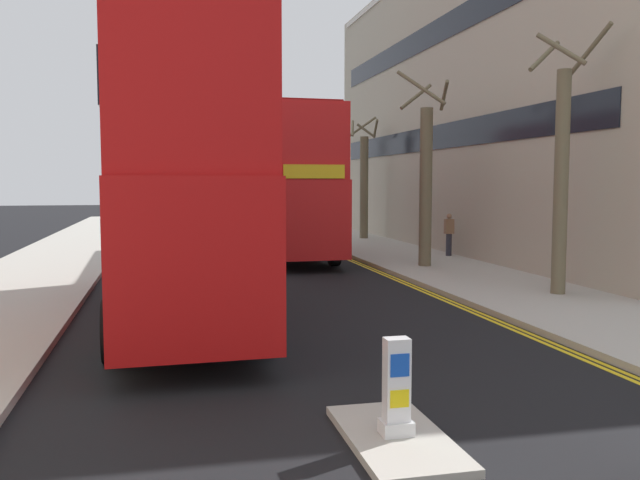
% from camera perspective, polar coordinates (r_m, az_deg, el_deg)
% --- Properties ---
extents(sidewalk_right, '(4.00, 80.00, 0.14)m').
position_cam_1_polar(sidewalk_right, '(20.37, 13.44, -3.35)').
color(sidewalk_right, '#ADA89E').
rests_on(sidewalk_right, ground).
extents(sidewalk_left, '(4.00, 80.00, 0.14)m').
position_cam_1_polar(sidewalk_left, '(18.70, -25.21, -4.42)').
color(sidewalk_left, '#ADA89E').
rests_on(sidewalk_left, ground).
extents(kerb_line_outer, '(0.10, 56.00, 0.01)m').
position_cam_1_polar(kerb_line_outer, '(17.71, 10.20, -4.74)').
color(kerb_line_outer, yellow).
rests_on(kerb_line_outer, ground).
extents(kerb_line_inner, '(0.10, 56.00, 0.01)m').
position_cam_1_polar(kerb_line_inner, '(17.65, 9.73, -4.77)').
color(kerb_line_inner, yellow).
rests_on(kerb_line_inner, ground).
extents(traffic_island, '(1.10, 2.20, 0.10)m').
position_cam_1_polar(traffic_island, '(8.00, 6.46, -16.37)').
color(traffic_island, '#ADA89E').
rests_on(traffic_island, ground).
extents(keep_left_bollard, '(0.36, 0.28, 1.11)m').
position_cam_1_polar(keep_left_bollard, '(7.81, 6.51, -12.56)').
color(keep_left_bollard, silver).
rests_on(keep_left_bollard, traffic_island).
extents(double_decker_bus_away, '(3.03, 10.87, 5.64)m').
position_cam_1_polar(double_decker_bus_away, '(14.71, -12.05, 5.11)').
color(double_decker_bus_away, '#B20F0F').
rests_on(double_decker_bus_away, ground).
extents(double_decker_bus_oncoming, '(3.08, 10.88, 5.64)m').
position_cam_1_polar(double_decker_bus_oncoming, '(26.60, -3.42, 5.07)').
color(double_decker_bus_oncoming, red).
rests_on(double_decker_bus_oncoming, ground).
extents(pedestrian_far, '(0.34, 0.22, 1.62)m').
position_cam_1_polar(pedestrian_far, '(26.20, 10.88, 0.52)').
color(pedestrian_far, '#2D2D38').
rests_on(pedestrian_far, sidewalk_right).
extents(street_tree_near, '(1.72, 1.70, 6.66)m').
position_cam_1_polar(street_tree_near, '(17.93, 19.80, 5.45)').
color(street_tree_near, '#6B6047').
rests_on(street_tree_near, sidewalk_right).
extents(street_tree_mid, '(1.63, 1.56, 6.17)m').
position_cam_1_polar(street_tree_mid, '(33.98, 3.75, 4.86)').
color(street_tree_mid, '#6B6047').
rests_on(street_tree_mid, sidewalk_right).
extents(street_tree_far, '(1.92, 1.99, 6.43)m').
position_cam_1_polar(street_tree_far, '(22.87, 8.95, 4.95)').
color(street_tree_far, '#6B6047').
rests_on(street_tree_far, sidewalk_right).
extents(street_tree_distant, '(1.82, 1.88, 6.57)m').
position_cam_1_polar(street_tree_distant, '(40.58, -0.36, 5.32)').
color(street_tree_distant, '#6B6047').
rests_on(street_tree_distant, sidewalk_right).
extents(townhouse_terrace_right, '(10.08, 28.00, 12.65)m').
position_cam_1_polar(townhouse_terrace_right, '(31.57, 17.90, 10.82)').
color(townhouse_terrace_right, '#B2A893').
rests_on(townhouse_terrace_right, ground).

